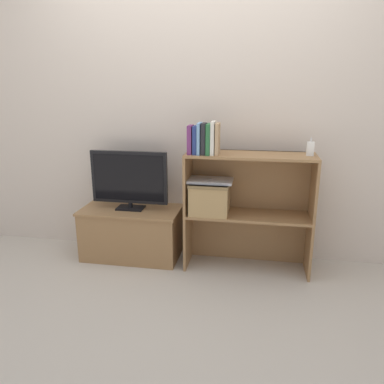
{
  "coord_description": "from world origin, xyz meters",
  "views": [
    {
      "loc": [
        0.5,
        -2.62,
        1.42
      ],
      "look_at": [
        0.0,
        0.17,
        0.61
      ],
      "focal_mm": 35.0,
      "sensor_mm": 36.0,
      "label": 1
    }
  ],
  "objects_px": {
    "tv": "(129,179)",
    "baby_monitor": "(310,149)",
    "book_forest": "(209,139)",
    "tv_stand": "(132,233)",
    "book_ivory": "(213,138)",
    "book_plum": "(191,140)",
    "book_charcoal": "(204,139)",
    "book_tan": "(218,139)",
    "book_skyblue": "(199,139)",
    "laptop": "(210,180)",
    "book_navy": "(196,140)",
    "storage_basket_left": "(210,196)"
  },
  "relations": [
    {
      "from": "book_navy",
      "to": "laptop",
      "type": "height_order",
      "value": "book_navy"
    },
    {
      "from": "baby_monitor",
      "to": "laptop",
      "type": "bearing_deg",
      "value": -178.81
    },
    {
      "from": "book_tan",
      "to": "laptop",
      "type": "bearing_deg",
      "value": 136.01
    },
    {
      "from": "book_plum",
      "to": "storage_basket_left",
      "type": "relative_size",
      "value": 0.69
    },
    {
      "from": "tv",
      "to": "book_plum",
      "type": "height_order",
      "value": "book_plum"
    },
    {
      "from": "tv_stand",
      "to": "book_ivory",
      "type": "bearing_deg",
      "value": -8.59
    },
    {
      "from": "book_forest",
      "to": "storage_basket_left",
      "type": "bearing_deg",
      "value": 82.73
    },
    {
      "from": "book_plum",
      "to": "book_charcoal",
      "type": "xyz_separation_m",
      "value": [
        0.1,
        0.0,
        0.01
      ]
    },
    {
      "from": "baby_monitor",
      "to": "storage_basket_left",
      "type": "bearing_deg",
      "value": -178.81
    },
    {
      "from": "tv",
      "to": "book_skyblue",
      "type": "xyz_separation_m",
      "value": [
        0.59,
        -0.1,
        0.36
      ]
    },
    {
      "from": "tv_stand",
      "to": "book_charcoal",
      "type": "xyz_separation_m",
      "value": [
        0.63,
        -0.1,
        0.83
      ]
    },
    {
      "from": "tv_stand",
      "to": "laptop",
      "type": "relative_size",
      "value": 2.39
    },
    {
      "from": "book_charcoal",
      "to": "book_skyblue",
      "type": "bearing_deg",
      "value": 180.0
    },
    {
      "from": "baby_monitor",
      "to": "laptop",
      "type": "xyz_separation_m",
      "value": [
        -0.72,
        -0.02,
        -0.26
      ]
    },
    {
      "from": "tv_stand",
      "to": "book_charcoal",
      "type": "relative_size",
      "value": 3.61
    },
    {
      "from": "book_skyblue",
      "to": "book_ivory",
      "type": "bearing_deg",
      "value": -0.0
    },
    {
      "from": "book_tan",
      "to": "book_skyblue",
      "type": "bearing_deg",
      "value": 180.0
    },
    {
      "from": "tv",
      "to": "baby_monitor",
      "type": "relative_size",
      "value": 4.86
    },
    {
      "from": "tv_stand",
      "to": "storage_basket_left",
      "type": "xyz_separation_m",
      "value": [
        0.67,
        -0.05,
        0.38
      ]
    },
    {
      "from": "book_charcoal",
      "to": "laptop",
      "type": "relative_size",
      "value": 0.66
    },
    {
      "from": "book_plum",
      "to": "book_skyblue",
      "type": "distance_m",
      "value": 0.06
    },
    {
      "from": "book_navy",
      "to": "storage_basket_left",
      "type": "height_order",
      "value": "book_navy"
    },
    {
      "from": "book_forest",
      "to": "storage_basket_left",
      "type": "distance_m",
      "value": 0.45
    },
    {
      "from": "book_forest",
      "to": "baby_monitor",
      "type": "height_order",
      "value": "book_forest"
    },
    {
      "from": "tv",
      "to": "book_ivory",
      "type": "distance_m",
      "value": 0.79
    },
    {
      "from": "book_plum",
      "to": "book_charcoal",
      "type": "relative_size",
      "value": 0.92
    },
    {
      "from": "tv_stand",
      "to": "book_navy",
      "type": "bearing_deg",
      "value": -10.52
    },
    {
      "from": "tv_stand",
      "to": "book_plum",
      "type": "height_order",
      "value": "book_plum"
    },
    {
      "from": "book_ivory",
      "to": "laptop",
      "type": "height_order",
      "value": "book_ivory"
    },
    {
      "from": "tv_stand",
      "to": "laptop",
      "type": "height_order",
      "value": "laptop"
    },
    {
      "from": "book_navy",
      "to": "book_skyblue",
      "type": "bearing_deg",
      "value": 0.0
    },
    {
      "from": "book_charcoal",
      "to": "laptop",
      "type": "distance_m",
      "value": 0.33
    },
    {
      "from": "book_plum",
      "to": "book_skyblue",
      "type": "xyz_separation_m",
      "value": [
        0.06,
        0.0,
        0.01
      ]
    },
    {
      "from": "book_plum",
      "to": "book_forest",
      "type": "height_order",
      "value": "book_forest"
    },
    {
      "from": "book_forest",
      "to": "laptop",
      "type": "xyz_separation_m",
      "value": [
        0.01,
        0.05,
        -0.32
      ]
    },
    {
      "from": "book_plum",
      "to": "baby_monitor",
      "type": "height_order",
      "value": "book_plum"
    },
    {
      "from": "book_plum",
      "to": "book_forest",
      "type": "xyz_separation_m",
      "value": [
        0.13,
        0.0,
        0.01
      ]
    },
    {
      "from": "book_ivory",
      "to": "book_tan",
      "type": "distance_m",
      "value": 0.03
    },
    {
      "from": "book_tan",
      "to": "baby_monitor",
      "type": "xyz_separation_m",
      "value": [
        0.67,
        0.07,
        -0.06
      ]
    },
    {
      "from": "book_navy",
      "to": "book_skyblue",
      "type": "distance_m",
      "value": 0.03
    },
    {
      "from": "book_navy",
      "to": "tv",
      "type": "bearing_deg",
      "value": 169.63
    },
    {
      "from": "tv",
      "to": "baby_monitor",
      "type": "bearing_deg",
      "value": -1.4
    },
    {
      "from": "laptop",
      "to": "book_tan",
      "type": "bearing_deg",
      "value": -43.99
    },
    {
      "from": "book_ivory",
      "to": "tv_stand",
      "type": "bearing_deg",
      "value": 171.41
    },
    {
      "from": "book_navy",
      "to": "storage_basket_left",
      "type": "xyz_separation_m",
      "value": [
        0.11,
        0.05,
        -0.44
      ]
    },
    {
      "from": "tv_stand",
      "to": "book_skyblue",
      "type": "relative_size",
      "value": 3.58
    },
    {
      "from": "tv",
      "to": "baby_monitor",
      "type": "height_order",
      "value": "baby_monitor"
    },
    {
      "from": "tv",
      "to": "laptop",
      "type": "xyz_separation_m",
      "value": [
        0.67,
        -0.05,
        0.03
      ]
    },
    {
      "from": "tv_stand",
      "to": "book_ivory",
      "type": "height_order",
      "value": "book_ivory"
    },
    {
      "from": "book_plum",
      "to": "book_skyblue",
      "type": "bearing_deg",
      "value": 0.0
    }
  ]
}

